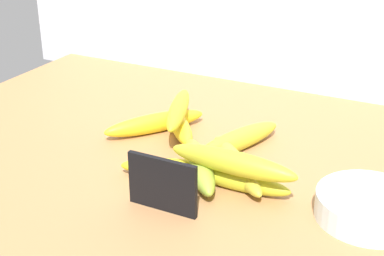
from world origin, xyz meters
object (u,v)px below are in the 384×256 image
at_px(chalkboard_sign, 163,186).
at_px(banana_7, 232,162).
at_px(banana_3, 177,169).
at_px(banana_5, 236,164).
at_px(banana_4, 180,127).
at_px(banana_1, 155,123).
at_px(banana_8, 178,110).
at_px(banana_0, 238,140).
at_px(fruit_bowl, 369,207).
at_px(banana_2, 236,180).
at_px(banana_6, 199,166).

height_order(chalkboard_sign, banana_7, chalkboard_sign).
height_order(banana_3, banana_5, banana_5).
xyz_separation_m(chalkboard_sign, banana_3, (-0.03, 0.09, -0.02)).
distance_m(chalkboard_sign, banana_7, 0.12).
distance_m(banana_3, banana_4, 0.16).
relative_size(banana_1, banana_4, 1.31).
xyz_separation_m(banana_5, banana_8, (-0.16, 0.09, 0.03)).
distance_m(banana_0, banana_8, 0.13).
distance_m(fruit_bowl, banana_0, 0.28).
xyz_separation_m(banana_0, banana_5, (0.03, -0.08, -0.00)).
distance_m(banana_1, banana_7, 0.26).
xyz_separation_m(banana_0, banana_3, (-0.05, -0.14, -0.00)).
bearing_deg(banana_2, chalkboard_sign, -125.14).
xyz_separation_m(fruit_bowl, banana_7, (-0.20, -0.02, 0.03)).
height_order(banana_6, banana_8, banana_8).
relative_size(banana_7, banana_8, 1.08).
bearing_deg(banana_4, banana_2, -38.74).
distance_m(banana_0, banana_1, 0.17).
xyz_separation_m(banana_0, banana_4, (-0.12, 0.01, -0.00)).
height_order(banana_2, banana_3, same).
bearing_deg(banana_0, banana_4, 176.06).
distance_m(banana_5, banana_7, 0.07).
distance_m(banana_7, banana_8, 0.23).
bearing_deg(banana_7, banana_6, 164.09).
height_order(banana_1, banana_4, banana_1).
bearing_deg(banana_5, fruit_bowl, -8.86).
bearing_deg(banana_3, banana_0, 70.34).
bearing_deg(chalkboard_sign, banana_5, 69.95).
bearing_deg(banana_1, banana_6, -38.07).
xyz_separation_m(banana_3, banana_4, (-0.07, 0.15, 0.00)).
height_order(fruit_bowl, banana_0, same).
distance_m(chalkboard_sign, fruit_bowl, 0.30).
bearing_deg(banana_1, banana_3, -48.63).
bearing_deg(banana_5, chalkboard_sign, -110.05).
bearing_deg(banana_8, chalkboard_sign, -66.80).
bearing_deg(banana_5, banana_3, -146.07).
bearing_deg(fruit_bowl, banana_1, 164.48).
relative_size(chalkboard_sign, banana_6, 0.59).
bearing_deg(banana_7, banana_8, 139.33).
bearing_deg(banana_2, banana_8, 141.65).
bearing_deg(banana_8, fruit_bowl, -18.78).
distance_m(banana_0, banana_2, 0.14).
bearing_deg(banana_5, banana_7, -73.84).
xyz_separation_m(fruit_bowl, banana_0, (-0.25, 0.12, 0.00)).
distance_m(chalkboard_sign, banana_6, 0.11).
bearing_deg(banana_3, chalkboard_sign, -73.74).
height_order(banana_7, banana_8, banana_7).
bearing_deg(banana_1, chalkboard_sign, -57.26).
distance_m(chalkboard_sign, banana_8, 0.26).
bearing_deg(fruit_bowl, banana_5, 171.14).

